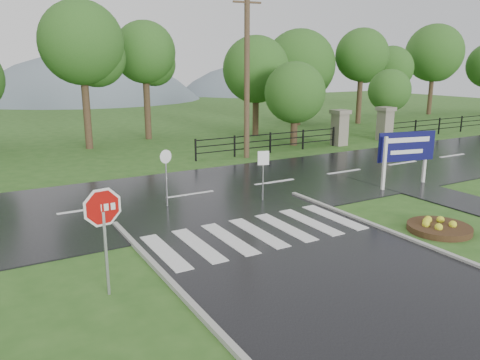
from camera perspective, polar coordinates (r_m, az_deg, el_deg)
ground at (r=10.84m, az=16.82°, el=-14.48°), size 120.00×120.00×0.00m
main_road at (r=18.56m, az=-6.06°, el=-1.89°), size 90.00×8.00×0.04m
walkway at (r=19.45m, az=25.61°, el=-2.48°), size 2.20×11.00×0.04m
crosswalk at (r=14.33m, az=2.16°, el=-6.42°), size 6.50×2.80×0.02m
pillar_west at (r=30.36m, az=12.06°, el=6.36°), size 1.00×1.00×2.24m
pillar_east at (r=33.15m, az=17.26°, el=6.66°), size 1.00×1.00×2.24m
fence_west at (r=27.23m, az=3.71°, el=4.82°), size 9.58×0.08×1.20m
hills at (r=75.03m, az=-20.64°, el=-2.84°), size 102.00×48.00×48.00m
treeline at (r=31.84m, az=-14.76°, el=4.41°), size 83.20×5.20×10.00m
stop_sign at (r=10.57m, az=-16.33°, el=-4.33°), size 1.16×0.19×2.63m
estate_billboard at (r=20.61m, az=19.62°, el=3.55°), size 2.62×0.65×2.34m
flower_bed at (r=15.81m, az=23.12°, el=-5.27°), size 1.92×1.92×0.38m
reg_sign_small at (r=17.34m, az=2.85°, el=1.78°), size 0.41×0.15×1.94m
reg_sign_round at (r=16.87m, az=-9.00°, el=1.12°), size 0.48×0.15×2.11m
utility_pole_east at (r=25.45m, az=0.84°, el=12.69°), size 1.56×0.31×8.80m
entrance_tree_left at (r=29.76m, az=6.72°, el=10.50°), size 3.80×3.80×5.21m
entrance_tree_right at (r=35.34m, az=17.76°, el=10.31°), size 2.99×2.99×4.70m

